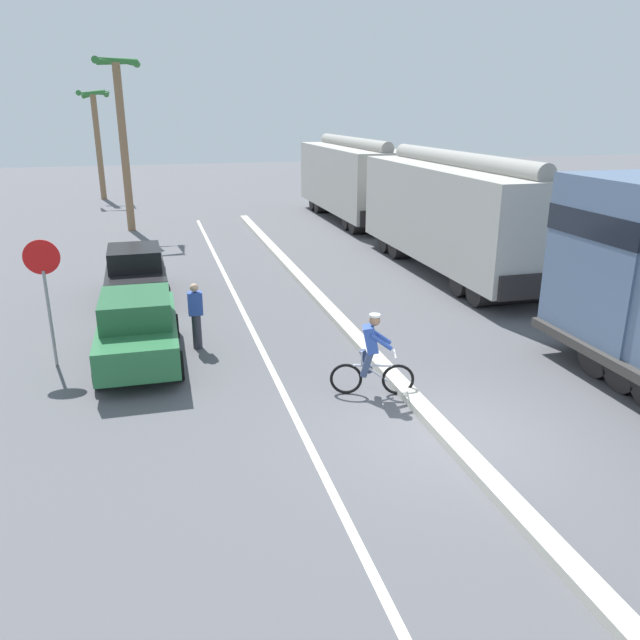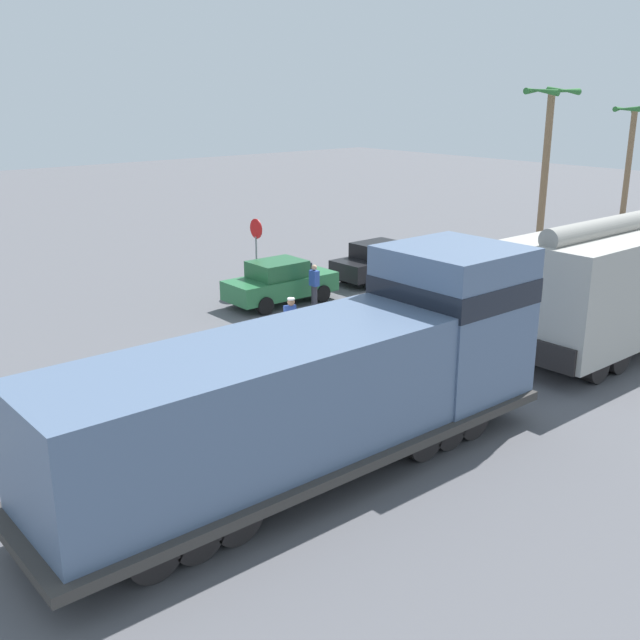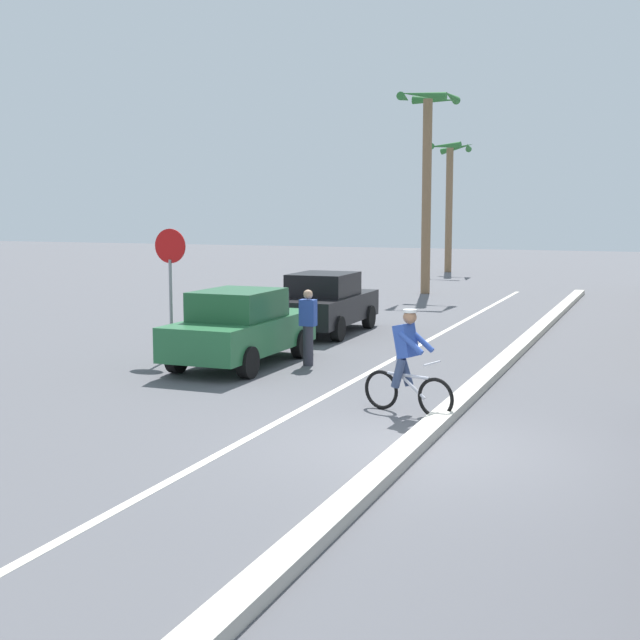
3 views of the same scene
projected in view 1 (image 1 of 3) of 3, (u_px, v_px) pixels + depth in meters
ground_plane at (443, 435)px, 11.11m from camera, size 120.00×120.00×0.00m
median_curb at (344, 325)px, 16.57m from camera, size 0.36×36.00×0.16m
lane_stripe at (255, 335)px, 16.00m from camera, size 0.14×36.00×0.01m
hopper_car_lead at (456, 215)px, 21.41m from camera, size 2.90×10.60×4.18m
hopper_car_middle at (352, 180)px, 32.02m from camera, size 2.90×10.60×4.18m
parked_car_green at (138, 328)px, 14.11m from camera, size 1.87×4.22×1.62m
parked_car_black at (136, 273)px, 18.85m from camera, size 1.89×4.23×1.62m
cyclist at (372, 357)px, 12.46m from camera, size 1.65×0.65×1.71m
stop_sign at (45, 279)px, 13.52m from camera, size 0.76×0.08×2.88m
palm_tree_near at (121, 112)px, 28.10m from camera, size 2.22×2.19×7.76m
palm_tree_far at (96, 122)px, 38.67m from camera, size 2.40×2.38×6.76m
pedestrian_by_cars at (196, 315)px, 14.91m from camera, size 0.34×0.22×1.62m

